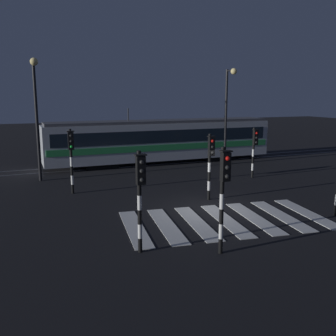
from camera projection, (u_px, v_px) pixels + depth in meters
name	position (u px, v px, depth m)	size (l,w,h in m)	color
ground_plane	(208.00, 210.00, 17.04)	(120.00, 120.00, 0.00)	black
rail_near	(134.00, 166.00, 27.35)	(80.00, 0.12, 0.03)	#59595E
rail_far	(128.00, 163.00, 28.66)	(80.00, 0.12, 0.03)	#59595E
crosswalk_zebra	(226.00, 220.00, 15.58)	(8.79, 5.35, 0.02)	silver
traffic_light_corner_near_left	(140.00, 187.00, 11.93)	(0.36, 0.42, 3.37)	black
traffic_light_corner_far_left	(71.00, 152.00, 19.36)	(0.36, 0.42, 3.39)	black
traffic_light_kerb_mid_left	(224.00, 185.00, 11.84)	(0.36, 0.42, 3.50)	black
traffic_light_median_centre	(210.00, 157.00, 18.21)	(0.36, 0.42, 3.26)	black
traffic_light_corner_far_right	(254.00, 145.00, 23.28)	(0.36, 0.42, 3.12)	black
street_lamp_trackside_left	(36.00, 105.00, 21.75)	(0.44, 1.21, 7.10)	black
street_lamp_trackside_right	(228.00, 105.00, 27.11)	(0.44, 1.21, 6.92)	black
tram	(162.00, 140.00, 28.58)	(17.51, 2.58, 4.15)	silver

